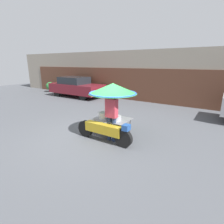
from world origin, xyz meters
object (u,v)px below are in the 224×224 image
Objects in this scene: vendor_motorcycle_cart at (112,98)px; vendor_person at (112,114)px; potted_plant at (50,86)px; parked_car at (76,87)px.

vendor_person is (0.19, -0.29, -0.47)m from vendor_motorcycle_cart.
potted_plant is (-10.36, 5.63, -0.44)m from vendor_person.
vendor_person is 1.90× the size of potted_plant.
parked_car is at bearing -6.55° from potted_plant.
parked_car is (-6.71, 5.21, -0.17)m from vendor_person.
vendor_person is 0.38× the size of parked_car.
vendor_person reaches higher than parked_car.
vendor_motorcycle_cart is 2.42× the size of potted_plant.
vendor_person reaches higher than potted_plant.
vendor_motorcycle_cart reaches higher than parked_car.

